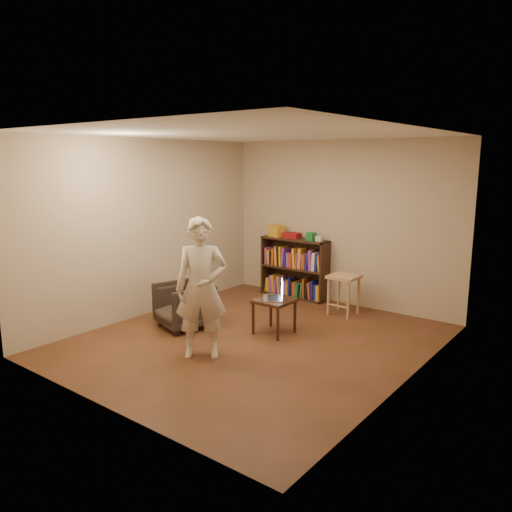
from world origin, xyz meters
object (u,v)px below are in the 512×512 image
Objects in this scene: armchair at (184,305)px; person at (201,288)px; laptop at (277,295)px; stool at (344,283)px; side_table at (274,305)px; bookshelf at (295,271)px.

person is at bearing -16.36° from armchair.
laptop is 0.27× the size of person.
person is (-0.54, -2.48, 0.34)m from stool.
side_table is (1.15, 0.54, 0.08)m from armchair.
side_table is 1.07× the size of laptop.
laptop reaches higher than stool.
laptop is (-0.31, -1.30, 0.05)m from stool.
bookshelf is 2.71× the size of laptop.
bookshelf is at bearing 98.15° from armchair.
armchair reaches higher than side_table.
side_table is 1.25m from person.
bookshelf is 1.88m from laptop.
stool is at bearing 68.56° from armchair.
laptop is 1.24m from person.
bookshelf reaches higher than side_table.
stool is at bearing 38.29° from person.
stool is at bearing 129.47° from laptop.
bookshelf is 1.20m from stool.
laptop is at bearing 39.67° from person.
stool is 2.56m from person.
person reaches higher than side_table.
stool is 0.36× the size of person.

